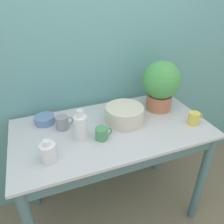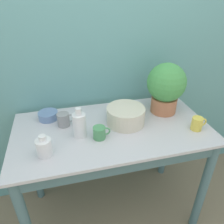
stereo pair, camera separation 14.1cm
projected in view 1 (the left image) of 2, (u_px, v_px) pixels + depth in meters
The scene contains 10 objects.
wall_back at pixel (93, 61), 1.62m from camera, with size 6.00×0.05×2.40m.
counter_table at pixel (113, 149), 1.54m from camera, with size 1.31×0.69×0.86m.
potted_plant at pixel (161, 84), 1.59m from camera, with size 0.28×0.28×0.37m.
bowl_wash_large at pixel (125, 115), 1.50m from camera, with size 0.26×0.26×0.12m.
bottle_tall at pixel (81, 127), 1.33m from camera, with size 0.08×0.08×0.20m.
bottle_short at pixel (48, 152), 1.17m from camera, with size 0.09×0.09×0.13m.
mug_yellow at pixel (194, 118), 1.49m from camera, with size 0.11×0.07×0.09m.
mug_green at pixel (102, 133), 1.34m from camera, with size 0.11×0.08×0.08m.
mug_grey at pixel (63, 123), 1.44m from camera, with size 0.12×0.08×0.09m.
bowl_small_blue at pixel (45, 119), 1.50m from camera, with size 0.14×0.14×0.05m.
Camera 1 is at (-0.43, -0.79, 1.69)m, focal length 35.00 mm.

